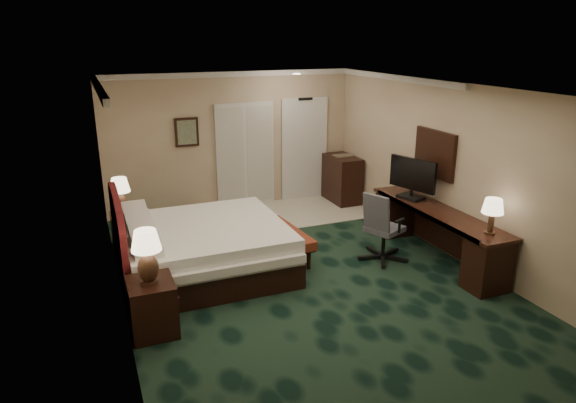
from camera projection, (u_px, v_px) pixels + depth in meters
name	position (u px, v px, depth m)	size (l,w,h in m)	color
floor	(309.00, 283.00, 7.29)	(5.00, 7.50, 0.00)	black
ceiling	(312.00, 90.00, 6.45)	(5.00, 7.50, 0.00)	white
wall_back	(232.00, 141.00, 10.18)	(5.00, 0.00, 2.70)	tan
wall_front	(533.00, 339.00, 3.57)	(5.00, 0.00, 2.70)	tan
wall_left	(115.00, 216.00, 5.98)	(0.00, 7.50, 2.70)	tan
wall_right	(461.00, 174.00, 7.76)	(0.00, 7.50, 2.70)	tan
crown_molding	(312.00, 94.00, 6.47)	(5.00, 7.50, 0.10)	silver
tile_patch	(290.00, 213.00, 10.17)	(3.20, 1.70, 0.01)	beige
headboard	(119.00, 237.00, 7.08)	(0.12, 2.00, 1.40)	#4F111A
entry_door	(304.00, 150.00, 10.80)	(1.02, 0.06, 2.18)	silver
closet_doors	(245.00, 155.00, 10.32)	(1.20, 0.06, 2.10)	#B7B2A9
wall_art	(187.00, 132.00, 9.74)	(0.45, 0.06, 0.55)	#476155
wall_mirror	(435.00, 154.00, 8.22)	(0.05, 0.95, 0.75)	white
bed	(206.00, 249.00, 7.55)	(2.29, 2.12, 0.73)	white
nightstand_near	(152.00, 307.00, 6.01)	(0.52, 0.60, 0.65)	black
nightstand_far	(127.00, 231.00, 8.47)	(0.46, 0.52, 0.57)	black
lamp_near	(147.00, 257.00, 5.80)	(0.34, 0.34, 0.64)	black
lamp_far	(121.00, 196.00, 8.30)	(0.33, 0.33, 0.61)	black
bed_bench	(284.00, 243.00, 8.11)	(0.46, 1.33, 0.45)	maroon
desk	(435.00, 234.00, 7.99)	(0.60, 2.77, 0.80)	black
tv	(412.00, 179.00, 8.32)	(0.07, 0.87, 0.68)	black
desk_lamp	(492.00, 216.00, 6.86)	(0.29, 0.29, 0.50)	black
desk_chair	(385.00, 226.00, 7.92)	(0.65, 0.61, 1.11)	#4D4C50
minibar	(342.00, 179.00, 10.74)	(0.51, 0.92, 0.97)	black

